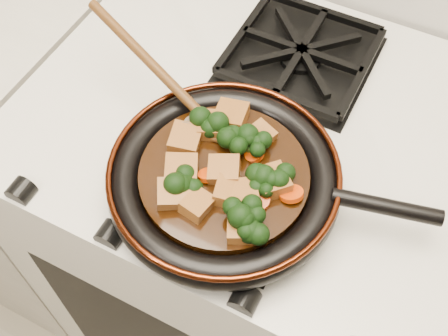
% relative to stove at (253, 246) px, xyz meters
% --- Properties ---
extents(stove, '(0.76, 0.60, 0.90)m').
position_rel_stove_xyz_m(stove, '(0.00, 0.00, 0.00)').
color(stove, beige).
rests_on(stove, ground).
extents(burner_grate_front, '(0.23, 0.23, 0.03)m').
position_rel_stove_xyz_m(burner_grate_front, '(0.00, -0.14, 0.46)').
color(burner_grate_front, black).
rests_on(burner_grate_front, stove).
extents(burner_grate_back, '(0.23, 0.23, 0.03)m').
position_rel_stove_xyz_m(burner_grate_back, '(0.00, 0.14, 0.46)').
color(burner_grate_back, black).
rests_on(burner_grate_back, stove).
extents(skillet, '(0.44, 0.32, 0.05)m').
position_rel_stove_xyz_m(skillet, '(0.01, -0.15, 0.49)').
color(skillet, black).
rests_on(skillet, burner_grate_front).
extents(braising_sauce, '(0.23, 0.23, 0.02)m').
position_rel_stove_xyz_m(braising_sauce, '(0.01, -0.15, 0.50)').
color(braising_sauce, black).
rests_on(braising_sauce, skillet).
extents(tofu_cube_0, '(0.05, 0.04, 0.02)m').
position_rel_stove_xyz_m(tofu_cube_0, '(0.03, -0.08, 0.52)').
color(tofu_cube_0, brown).
rests_on(tofu_cube_0, braising_sauce).
extents(tofu_cube_1, '(0.05, 0.05, 0.03)m').
position_rel_stove_xyz_m(tofu_cube_1, '(0.04, -0.18, 0.52)').
color(tofu_cube_1, brown).
rests_on(tofu_cube_1, braising_sauce).
extents(tofu_cube_2, '(0.05, 0.06, 0.03)m').
position_rel_stove_xyz_m(tofu_cube_2, '(-0.03, -0.07, 0.52)').
color(tofu_cube_2, brown).
rests_on(tofu_cube_2, braising_sauce).
extents(tofu_cube_3, '(0.04, 0.05, 0.03)m').
position_rel_stove_xyz_m(tofu_cube_3, '(0.03, -0.18, 0.52)').
color(tofu_cube_3, brown).
rests_on(tofu_cube_3, braising_sauce).
extents(tofu_cube_4, '(0.06, 0.06, 0.03)m').
position_rel_stove_xyz_m(tofu_cube_4, '(-0.03, -0.22, 0.52)').
color(tofu_cube_4, brown).
rests_on(tofu_cube_4, braising_sauce).
extents(tofu_cube_5, '(0.06, 0.06, 0.03)m').
position_rel_stove_xyz_m(tofu_cube_5, '(0.07, -0.14, 0.52)').
color(tofu_cube_5, brown).
rests_on(tofu_cube_5, braising_sauce).
extents(tofu_cube_6, '(0.06, 0.06, 0.03)m').
position_rel_stove_xyz_m(tofu_cube_6, '(-0.04, -0.18, 0.52)').
color(tofu_cube_6, brown).
rests_on(tofu_cube_6, braising_sauce).
extents(tofu_cube_7, '(0.04, 0.04, 0.03)m').
position_rel_stove_xyz_m(tofu_cube_7, '(0.00, -0.22, 0.52)').
color(tofu_cube_7, brown).
rests_on(tofu_cube_7, braising_sauce).
extents(tofu_cube_8, '(0.05, 0.05, 0.02)m').
position_rel_stove_xyz_m(tofu_cube_8, '(0.06, -0.22, 0.52)').
color(tofu_cube_8, brown).
rests_on(tofu_cube_8, braising_sauce).
extents(tofu_cube_9, '(0.05, 0.05, 0.03)m').
position_rel_stove_xyz_m(tofu_cube_9, '(0.01, -0.15, 0.52)').
color(tofu_cube_9, brown).
rests_on(tofu_cube_9, braising_sauce).
extents(tofu_cube_10, '(0.05, 0.05, 0.03)m').
position_rel_stove_xyz_m(tofu_cube_10, '(-0.06, -0.13, 0.52)').
color(tofu_cube_10, brown).
rests_on(tofu_cube_10, braising_sauce).
extents(tofu_cube_11, '(0.05, 0.05, 0.03)m').
position_rel_stove_xyz_m(tofu_cube_11, '(-0.04, -0.10, 0.52)').
color(tofu_cube_11, brown).
rests_on(tofu_cube_11, braising_sauce).
extents(broccoli_floret_0, '(0.09, 0.09, 0.07)m').
position_rel_stove_xyz_m(broccoli_floret_0, '(0.00, -0.12, 0.52)').
color(broccoli_floret_0, black).
rests_on(broccoli_floret_0, braising_sauce).
extents(broccoli_floret_1, '(0.07, 0.08, 0.07)m').
position_rel_stove_xyz_m(broccoli_floret_1, '(0.05, -0.20, 0.52)').
color(broccoli_floret_1, black).
rests_on(broccoli_floret_1, braising_sauce).
extents(broccoli_floret_2, '(0.09, 0.09, 0.06)m').
position_rel_stove_xyz_m(broccoli_floret_2, '(-0.03, -0.20, 0.52)').
color(broccoli_floret_2, black).
rests_on(broccoli_floret_2, braising_sauce).
extents(broccoli_floret_3, '(0.09, 0.08, 0.07)m').
position_rel_stove_xyz_m(broccoli_floret_3, '(0.02, -0.11, 0.52)').
color(broccoli_floret_3, black).
rests_on(broccoli_floret_3, braising_sauce).
extents(broccoli_floret_4, '(0.08, 0.08, 0.06)m').
position_rel_stove_xyz_m(broccoli_floret_4, '(-0.04, -0.11, 0.52)').
color(broccoli_floret_4, black).
rests_on(broccoli_floret_4, braising_sauce).
extents(broccoli_floret_5, '(0.07, 0.07, 0.07)m').
position_rel_stove_xyz_m(broccoli_floret_5, '(0.08, -0.21, 0.52)').
color(broccoli_floret_5, black).
rests_on(broccoli_floret_5, braising_sauce).
extents(broccoli_floret_6, '(0.08, 0.08, 0.07)m').
position_rel_stove_xyz_m(broccoli_floret_6, '(0.06, -0.15, 0.52)').
color(broccoli_floret_6, black).
rests_on(broccoli_floret_6, braising_sauce).
extents(broccoli_floret_7, '(0.09, 0.09, 0.06)m').
position_rel_stove_xyz_m(broccoli_floret_7, '(0.07, -0.14, 0.52)').
color(broccoli_floret_7, black).
rests_on(broccoli_floret_7, braising_sauce).
extents(carrot_coin_0, '(0.03, 0.03, 0.02)m').
position_rel_stove_xyz_m(carrot_coin_0, '(-0.03, -0.08, 0.51)').
color(carrot_coin_0, '#C53605').
rests_on(carrot_coin_0, braising_sauce).
extents(carrot_coin_1, '(0.03, 0.03, 0.02)m').
position_rel_stove_xyz_m(carrot_coin_1, '(0.10, -0.15, 0.51)').
color(carrot_coin_1, '#C53605').
rests_on(carrot_coin_1, braising_sauce).
extents(carrot_coin_2, '(0.03, 0.03, 0.02)m').
position_rel_stove_xyz_m(carrot_coin_2, '(-0.01, -0.17, 0.51)').
color(carrot_coin_2, '#C53605').
rests_on(carrot_coin_2, braising_sauce).
extents(carrot_coin_3, '(0.03, 0.03, 0.02)m').
position_rel_stove_xyz_m(carrot_coin_3, '(0.03, -0.11, 0.51)').
color(carrot_coin_3, '#C53605').
rests_on(carrot_coin_3, braising_sauce).
extents(carrot_coin_4, '(0.03, 0.03, 0.01)m').
position_rel_stove_xyz_m(carrot_coin_4, '(0.07, -0.17, 0.51)').
color(carrot_coin_4, '#C53605').
rests_on(carrot_coin_4, braising_sauce).
extents(mushroom_slice_0, '(0.04, 0.04, 0.03)m').
position_rel_stove_xyz_m(mushroom_slice_0, '(-0.06, -0.11, 0.52)').
color(mushroom_slice_0, brown).
rests_on(mushroom_slice_0, braising_sauce).
extents(mushroom_slice_1, '(0.04, 0.03, 0.03)m').
position_rel_stove_xyz_m(mushroom_slice_1, '(-0.03, -0.08, 0.52)').
color(mushroom_slice_1, brown).
rests_on(mushroom_slice_1, braising_sauce).
extents(mushroom_slice_2, '(0.04, 0.03, 0.03)m').
position_rel_stove_xyz_m(mushroom_slice_2, '(-0.07, -0.12, 0.52)').
color(mushroom_slice_2, brown).
rests_on(mushroom_slice_2, braising_sauce).
extents(mushroom_slice_3, '(0.04, 0.04, 0.02)m').
position_rel_stove_xyz_m(mushroom_slice_3, '(-0.05, -0.09, 0.52)').
color(mushroom_slice_3, brown).
rests_on(mushroom_slice_3, braising_sauce).
extents(wooden_spoon, '(0.16, 0.07, 0.26)m').
position_rel_stove_xyz_m(wooden_spoon, '(-0.11, -0.07, 0.53)').
color(wooden_spoon, '#4D2C10').
rests_on(wooden_spoon, braising_sauce).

